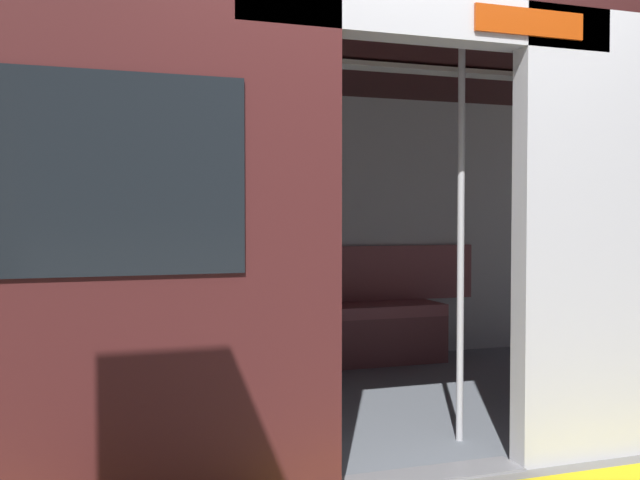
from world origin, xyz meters
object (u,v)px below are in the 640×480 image
bench_seat (282,323)px  grab_pole_door (319,239)px  person_seated (265,281)px  book (209,309)px  grab_pole_far (461,237)px  handbag (321,295)px  train_car (325,160)px

bench_seat → grab_pole_door: grab_pole_door is taller
bench_seat → person_seated: person_seated is taller
bench_seat → book: (0.54, -0.05, 0.12)m
grab_pole_door → grab_pole_far: bearing=-178.6°
handbag → book: size_ratio=1.18×
grab_pole_far → bench_seat: bearing=-78.8°
train_car → person_seated: bearing=-85.1°
train_car → book: train_car is taller
handbag → book: bearing=0.9°
handbag → book: (0.87, 0.01, -0.07)m
book → person_seated: bearing=156.0°
person_seated → grab_pole_far: grab_pole_far is taller
person_seated → grab_pole_far: bearing=105.5°
person_seated → grab_pole_far: size_ratio=0.57×
handbag → grab_pole_far: size_ratio=0.12×
person_seated → grab_pole_door: (0.24, 1.93, 0.37)m
bench_seat → handbag: bearing=-168.5°
train_car → bench_seat: (-0.05, -1.10, -1.14)m
train_car → grab_pole_far: size_ratio=3.03×
person_seated → grab_pole_door: size_ratio=0.57×
handbag → grab_pole_far: (-0.06, 2.03, 0.50)m
grab_pole_door → book: bearing=-85.6°
bench_seat → grab_pole_far: size_ratio=1.25×
bench_seat → handbag: 0.39m
handbag → book: 0.88m
bench_seat → grab_pole_far: grab_pole_far is taller
book → grab_pole_far: bearing=105.5°
book → grab_pole_door: size_ratio=0.10×
bench_seat → train_car: bearing=87.3°
person_seated → book: size_ratio=5.43×
book → grab_pole_far: 2.29m
book → grab_pole_far: (-0.93, 2.01, 0.58)m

